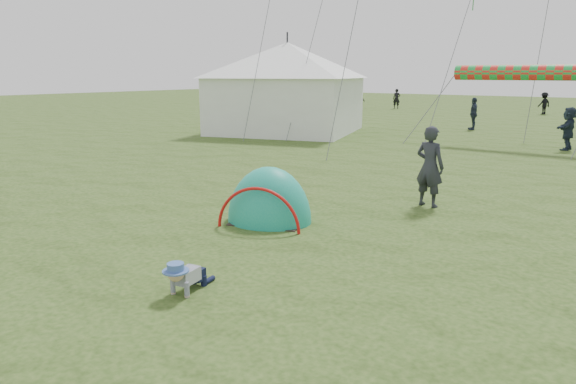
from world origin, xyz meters
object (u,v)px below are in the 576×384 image
Objects in this scene: popup_tent at (269,221)px; standing_adult at (430,167)px; event_marquee at (287,85)px; crawling_toddler at (185,275)px.

standing_adult reaches higher than popup_tent.
event_marquee reaches higher than popup_tent.
event_marquee is at bearing -33.25° from standing_adult.
event_marquee is at bearing 106.61° from popup_tent.
popup_tent is 17.17m from event_marquee.
popup_tent is 4.00m from standing_adult.
event_marquee is (-11.88, 10.82, 1.53)m from standing_adult.
popup_tent is 0.32× the size of event_marquee.
event_marquee is (-10.88, 17.55, 2.21)m from crawling_toddler.
standing_adult is at bearing 73.10° from crawling_toddler.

